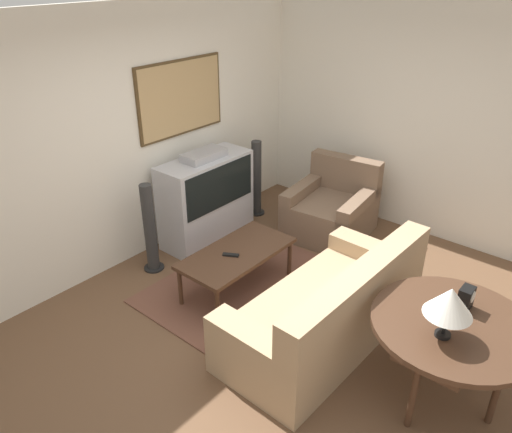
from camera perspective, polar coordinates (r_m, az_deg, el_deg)
name	(u,v)px	position (r m, az deg, el deg)	size (l,w,h in m)	color
ground_plane	(283,331)	(4.70, 3.14, -12.95)	(12.00, 12.00, 0.00)	brown
wall_back	(125,141)	(5.41, -14.79, 8.38)	(12.00, 0.10, 2.70)	silver
wall_right	(425,123)	(6.15, 18.75, 10.05)	(0.06, 12.00, 2.70)	silver
area_rug	(249,288)	(5.22, -0.82, -8.14)	(1.96, 1.60, 0.01)	brown
tv	(206,198)	(5.90, -5.68, 2.08)	(1.16, 0.48, 1.11)	#B7B7BC
couch	(329,312)	(4.48, 8.29, -10.72)	(2.00, 0.96, 0.87)	tan
armchair	(331,211)	(6.16, 8.61, 0.65)	(1.06, 1.00, 0.89)	brown
coffee_table	(237,255)	(4.98, -2.19, -4.43)	(1.19, 0.60, 0.46)	#472D1E
console_table	(453,330)	(3.96, 21.61, -11.96)	(1.18, 1.18, 0.72)	#472D1E
table_lamp	(450,302)	(3.61, 21.26, -9.10)	(0.33, 0.33, 0.40)	black
mantel_clock	(466,298)	(4.05, 22.86, -8.59)	(0.13, 0.10, 0.18)	black
remote	(231,255)	(4.89, -2.90, -4.40)	(0.12, 0.16, 0.02)	black
speaker_tower_left	(150,231)	(5.40, -12.02, -1.58)	(0.22, 0.22, 1.01)	black
speaker_tower_right	(256,180)	(6.49, 0.04, 4.16)	(0.22, 0.22, 1.01)	black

